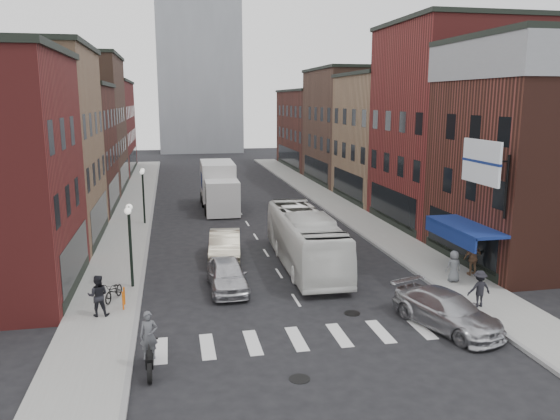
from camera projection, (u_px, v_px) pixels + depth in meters
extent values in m
plane|color=black|center=(301.00, 308.00, 23.92)|extent=(160.00, 160.00, 0.00)
cube|color=gray|center=(133.00, 214.00, 43.40)|extent=(3.00, 74.00, 0.15)
cube|color=gray|center=(338.00, 206.00, 46.69)|extent=(3.00, 74.00, 0.15)
cube|color=gray|center=(152.00, 214.00, 43.71)|extent=(0.20, 74.00, 0.16)
cube|color=gray|center=(321.00, 207.00, 46.41)|extent=(0.20, 74.00, 0.16)
cube|color=silver|center=(319.00, 337.00, 21.04)|extent=(12.00, 2.20, 0.01)
cube|color=black|center=(75.00, 257.00, 25.99)|extent=(0.08, 7.20, 2.20)
cube|color=#926E50|center=(10.00, 149.00, 33.28)|extent=(10.00, 10.00, 12.00)
cube|color=black|center=(99.00, 216.00, 35.12)|extent=(0.08, 8.00, 2.20)
cube|color=#3F1E16|center=(46.00, 151.00, 43.09)|extent=(10.00, 10.00, 10.00)
cube|color=black|center=(114.00, 191.00, 44.73)|extent=(0.08, 8.00, 2.20)
cube|color=black|center=(41.00, 84.00, 42.07)|extent=(10.30, 10.20, 0.30)
cube|color=#4C3226|center=(69.00, 125.00, 53.36)|extent=(10.00, 12.00, 13.00)
cube|color=black|center=(125.00, 174.00, 55.30)|extent=(0.08, 9.60, 2.20)
cube|color=black|center=(64.00, 55.00, 52.04)|extent=(10.30, 12.20, 0.30)
cube|color=maroon|center=(90.00, 128.00, 67.01)|extent=(10.00, 16.00, 11.00)
cube|color=black|center=(133.00, 159.00, 68.75)|extent=(0.08, 12.80, 2.20)
cube|color=black|center=(86.00, 81.00, 65.89)|extent=(10.30, 16.20, 0.30)
cube|color=#3F1E16|center=(548.00, 155.00, 29.95)|extent=(10.00, 9.00, 12.00)
cube|color=black|center=(460.00, 237.00, 29.86)|extent=(0.08, 7.20, 2.20)
cube|color=black|center=(560.00, 38.00, 28.72)|extent=(10.30, 9.20, 0.30)
cube|color=maroon|center=(460.00, 128.00, 38.88)|extent=(10.00, 10.00, 14.00)
cube|color=black|center=(392.00, 205.00, 38.99)|extent=(0.08, 8.00, 2.20)
cube|color=black|center=(467.00, 23.00, 37.45)|extent=(10.30, 10.20, 0.30)
cube|color=#926E50|center=(402.00, 139.00, 48.78)|extent=(10.00, 10.00, 11.00)
cube|color=black|center=(348.00, 184.00, 48.60)|extent=(0.08, 8.00, 2.20)
cube|color=black|center=(405.00, 74.00, 47.66)|extent=(10.30, 10.20, 0.30)
cube|color=#4C3226|center=(360.00, 128.00, 59.25)|extent=(10.00, 12.00, 12.00)
cube|color=black|center=(316.00, 169.00, 59.17)|extent=(0.08, 9.60, 2.20)
cube|color=black|center=(362.00, 69.00, 58.03)|extent=(10.30, 12.20, 0.30)
cube|color=#3F1E16|center=(325.00, 130.00, 72.90)|extent=(10.00, 16.00, 10.00)
cube|color=black|center=(288.00, 156.00, 72.62)|extent=(0.08, 12.80, 2.20)
cube|color=black|center=(325.00, 91.00, 71.88)|extent=(10.30, 16.20, 0.30)
cube|color=navy|center=(465.00, 226.00, 27.54)|extent=(1.80, 5.00, 0.15)
cube|color=navy|center=(449.00, 234.00, 27.45)|extent=(0.10, 5.00, 0.70)
cylinder|color=black|center=(507.00, 187.00, 25.32)|extent=(0.12, 0.12, 3.00)
cylinder|color=black|center=(495.00, 162.00, 24.94)|extent=(1.40, 0.08, 0.08)
cube|color=silver|center=(481.00, 162.00, 24.81)|extent=(0.12, 3.00, 2.00)
cube|color=#9399A0|center=(196.00, 5.00, 93.89)|extent=(14.00, 14.00, 50.00)
cylinder|color=black|center=(131.00, 249.00, 25.94)|extent=(0.14, 0.14, 4.00)
cylinder|color=black|center=(128.00, 208.00, 25.54)|extent=(0.06, 0.90, 0.06)
sphere|color=white|center=(128.00, 211.00, 25.12)|extent=(0.32, 0.32, 0.32)
sphere|color=white|center=(129.00, 207.00, 25.98)|extent=(0.32, 0.32, 0.32)
cylinder|color=black|center=(144.00, 198.00, 39.39)|extent=(0.14, 0.14, 4.00)
cylinder|color=black|center=(142.00, 171.00, 38.99)|extent=(0.06, 0.90, 0.06)
sphere|color=white|center=(142.00, 172.00, 38.57)|extent=(0.32, 0.32, 0.32)
sphere|color=white|center=(143.00, 170.00, 39.43)|extent=(0.32, 0.32, 0.32)
cylinder|color=#D8590C|center=(123.00, 301.00, 23.31)|extent=(0.08, 0.08, 0.80)
cylinder|color=#D8590C|center=(124.00, 296.00, 23.88)|extent=(0.08, 0.08, 0.80)
cube|color=silver|center=(222.00, 198.00, 42.54)|extent=(2.64, 2.85, 2.69)
cube|color=black|center=(222.00, 195.00, 42.48)|extent=(2.66, 1.56, 1.18)
cube|color=silver|center=(218.00, 180.00, 46.30)|extent=(2.81, 5.65, 3.12)
cube|color=navy|center=(218.00, 180.00, 46.30)|extent=(2.78, 2.21, 1.29)
cube|color=black|center=(218.00, 201.00, 46.45)|extent=(2.52, 7.04, 0.38)
cylinder|color=black|center=(207.00, 210.00, 42.70)|extent=(0.30, 0.97, 0.97)
cylinder|color=black|center=(238.00, 209.00, 43.17)|extent=(0.30, 0.97, 0.97)
cylinder|color=black|center=(204.00, 202.00, 46.21)|extent=(0.30, 0.97, 0.97)
cylinder|color=black|center=(233.00, 201.00, 46.69)|extent=(0.30, 0.97, 0.97)
cylinder|color=black|center=(202.00, 197.00, 48.28)|extent=(0.30, 0.97, 0.97)
cylinder|color=black|center=(230.00, 196.00, 48.75)|extent=(0.30, 0.97, 0.97)
cylinder|color=black|center=(151.00, 353.00, 18.99)|extent=(0.14, 0.65, 0.65)
cylinder|color=black|center=(150.00, 373.00, 17.57)|extent=(0.14, 0.65, 0.65)
cube|color=black|center=(150.00, 357.00, 18.24)|extent=(0.26, 1.19, 0.35)
cube|color=black|center=(150.00, 339.00, 18.68)|extent=(0.54, 0.06, 0.06)
imported|color=#4C4E53|center=(149.00, 335.00, 17.98)|extent=(0.60, 0.40, 1.63)
imported|color=white|center=(305.00, 239.00, 29.74)|extent=(2.83, 10.87, 3.01)
imported|color=silver|center=(227.00, 275.00, 26.09)|extent=(1.80, 4.41, 1.50)
imported|color=#BEB49A|center=(225.00, 246.00, 31.08)|extent=(2.26, 5.10, 1.63)
imported|color=#B0B1B5|center=(447.00, 311.00, 21.76)|extent=(3.47, 5.34, 1.44)
imported|color=black|center=(114.00, 291.00, 24.40)|extent=(1.08, 1.73, 0.86)
imported|color=black|center=(98.00, 296.00, 22.56)|extent=(0.88, 0.53, 1.76)
imported|color=black|center=(479.00, 289.00, 23.58)|extent=(1.05, 0.53, 1.62)
imported|color=#896246|center=(473.00, 258.00, 27.83)|extent=(1.06, 0.54, 1.80)
imported|color=slate|center=(454.00, 266.00, 26.83)|extent=(0.77, 0.50, 1.57)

